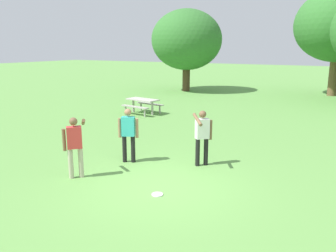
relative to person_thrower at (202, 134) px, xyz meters
The scene contains 7 objects.
ground_plane 2.23m from the person_thrower, 98.92° to the right, with size 120.00×120.00×0.00m, color #609947.
person_thrower is the anchor object (origin of this frame).
person_catcher 3.57m from the person_thrower, 135.42° to the right, with size 0.47×0.84×1.64m.
person_bystander 2.20m from the person_thrower, 159.14° to the right, with size 0.56×0.36×1.64m.
frisbee 2.62m from the person_thrower, 91.72° to the right, with size 0.27×0.27×0.03m, color white.
picnic_table_near 8.37m from the person_thrower, 135.05° to the left, with size 1.91×1.67×0.77m.
tree_tall_left 17.66m from the person_thrower, 117.68° to the left, with size 5.34×5.34×6.17m.
Camera 1 is at (4.18, -7.02, 3.44)m, focal length 37.23 mm.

